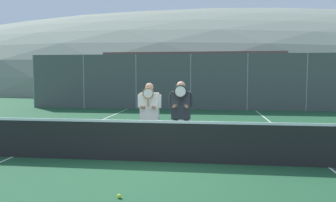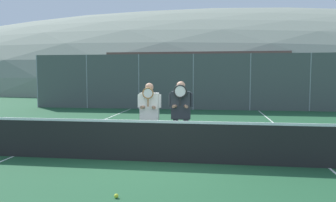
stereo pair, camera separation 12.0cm
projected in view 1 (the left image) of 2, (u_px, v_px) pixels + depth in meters
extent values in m
plane|color=#1E4C2D|center=(161.00, 162.00, 7.26)|extent=(120.00, 120.00, 0.00)
ellipsoid|color=gray|center=(204.00, 86.00, 58.17)|extent=(121.15, 67.31, 23.56)
cube|color=#9EA3A8|center=(194.00, 78.00, 27.53)|extent=(13.44, 5.00, 3.33)
cube|color=brown|center=(194.00, 56.00, 27.38)|extent=(13.94, 5.50, 0.36)
cylinder|color=gray|center=(34.00, 81.00, 19.30)|extent=(0.06, 0.06, 3.09)
cylinder|color=gray|center=(84.00, 82.00, 18.92)|extent=(0.06, 0.06, 3.09)
cylinder|color=gray|center=(136.00, 82.00, 18.53)|extent=(0.06, 0.06, 3.09)
cylinder|color=gray|center=(191.00, 82.00, 18.14)|extent=(0.06, 0.06, 3.09)
cylinder|color=gray|center=(247.00, 82.00, 17.76)|extent=(0.06, 0.06, 3.09)
cylinder|color=gray|center=(307.00, 82.00, 17.37)|extent=(0.06, 0.06, 3.09)
cube|color=#4C5451|center=(191.00, 82.00, 18.14)|extent=(18.53, 0.02, 3.09)
cube|color=black|center=(161.00, 142.00, 7.23)|extent=(9.34, 0.02, 0.88)
cube|color=white|center=(161.00, 122.00, 7.19)|extent=(9.34, 0.03, 0.06)
cube|color=white|center=(68.00, 134.00, 10.67)|extent=(0.05, 16.00, 0.01)
cube|color=white|center=(293.00, 139.00, 9.78)|extent=(0.05, 16.00, 0.01)
cylinder|color=black|center=(145.00, 136.00, 8.11)|extent=(0.13, 0.13, 0.83)
cylinder|color=black|center=(155.00, 136.00, 8.08)|extent=(0.13, 0.13, 0.83)
cube|color=white|center=(150.00, 106.00, 8.03)|extent=(0.45, 0.22, 0.66)
sphere|color=#997056|center=(149.00, 87.00, 8.00)|extent=(0.20, 0.20, 0.20)
cylinder|color=white|center=(139.00, 101.00, 8.05)|extent=(0.08, 0.08, 0.32)
cylinder|color=white|center=(160.00, 101.00, 7.99)|extent=(0.08, 0.08, 0.32)
cylinder|color=#997056|center=(144.00, 107.00, 7.96)|extent=(0.16, 0.27, 0.08)
cylinder|color=#997056|center=(153.00, 107.00, 7.93)|extent=(0.16, 0.27, 0.08)
cylinder|color=#936033|center=(148.00, 102.00, 7.85)|extent=(0.03, 0.03, 0.20)
torus|color=#936033|center=(148.00, 93.00, 7.83)|extent=(0.28, 0.03, 0.28)
cylinder|color=silver|center=(148.00, 93.00, 7.83)|extent=(0.23, 0.00, 0.23)
cylinder|color=#232838|center=(176.00, 136.00, 8.07)|extent=(0.13, 0.13, 0.85)
cylinder|color=#232838|center=(186.00, 136.00, 8.04)|extent=(0.13, 0.13, 0.85)
cube|color=#282D33|center=(181.00, 105.00, 7.99)|extent=(0.46, 0.22, 0.67)
sphere|color=#997056|center=(181.00, 86.00, 7.95)|extent=(0.21, 0.21, 0.21)
cylinder|color=#282D33|center=(171.00, 100.00, 8.01)|extent=(0.08, 0.08, 0.33)
cylinder|color=#282D33|center=(191.00, 100.00, 7.95)|extent=(0.08, 0.08, 0.33)
cylinder|color=#997056|center=(176.00, 106.00, 7.92)|extent=(0.16, 0.27, 0.08)
cylinder|color=#997056|center=(185.00, 106.00, 7.89)|extent=(0.16, 0.27, 0.08)
cylinder|color=black|center=(180.00, 102.00, 7.80)|extent=(0.03, 0.03, 0.20)
torus|color=black|center=(180.00, 91.00, 7.79)|extent=(0.32, 0.03, 0.32)
cylinder|color=silver|center=(180.00, 91.00, 7.79)|extent=(0.27, 0.00, 0.27)
cube|color=black|center=(109.00, 93.00, 22.43)|extent=(4.64, 1.76, 0.80)
cube|color=#2D3842|center=(108.00, 82.00, 22.38)|extent=(2.55, 1.62, 0.66)
cylinder|color=black|center=(127.00, 100.00, 21.39)|extent=(0.60, 0.16, 0.60)
cylinder|color=black|center=(133.00, 98.00, 23.17)|extent=(0.60, 0.16, 0.60)
cylinder|color=black|center=(83.00, 99.00, 21.76)|extent=(0.60, 0.16, 0.60)
cylinder|color=black|center=(92.00, 98.00, 23.54)|extent=(0.60, 0.16, 0.60)
cube|color=black|center=(187.00, 94.00, 21.25)|extent=(4.57, 1.86, 0.83)
cube|color=#2D3842|center=(187.00, 82.00, 21.19)|extent=(2.51, 1.72, 0.68)
cylinder|color=black|center=(209.00, 101.00, 20.15)|extent=(0.60, 0.16, 0.60)
cylinder|color=black|center=(209.00, 99.00, 22.04)|extent=(0.60, 0.16, 0.60)
cylinder|color=black|center=(162.00, 101.00, 20.53)|extent=(0.60, 0.16, 0.60)
cylinder|color=black|center=(166.00, 99.00, 22.41)|extent=(0.60, 0.16, 0.60)
cube|color=navy|center=(270.00, 94.00, 21.12)|extent=(4.53, 1.74, 0.75)
cube|color=#2D3842|center=(270.00, 84.00, 21.06)|extent=(2.49, 1.60, 0.62)
cylinder|color=black|center=(297.00, 101.00, 20.08)|extent=(0.60, 0.16, 0.60)
cylinder|color=black|center=(290.00, 99.00, 21.84)|extent=(0.60, 0.16, 0.60)
cylinder|color=black|center=(248.00, 101.00, 20.45)|extent=(0.60, 0.16, 0.60)
cylinder|color=black|center=(245.00, 99.00, 22.21)|extent=(0.60, 0.16, 0.60)
cylinder|color=black|center=(327.00, 100.00, 21.59)|extent=(0.60, 0.16, 0.60)
sphere|color=#CCDB33|center=(119.00, 196.00, 5.12)|extent=(0.07, 0.07, 0.07)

